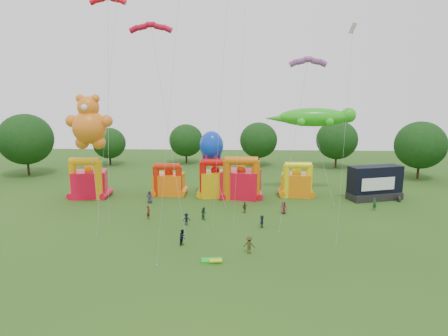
{
  "coord_description": "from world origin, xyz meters",
  "views": [
    {
      "loc": [
        4.03,
        -31.88,
        16.19
      ],
      "look_at": [
        1.96,
        18.0,
        6.62
      ],
      "focal_mm": 32.0,
      "sensor_mm": 36.0,
      "label": 1
    }
  ],
  "objects_px": {
    "spectator_0": "(150,197)",
    "spectator_4": "(245,207)",
    "bouncy_castle_2": "(215,182)",
    "octopus_kite": "(216,170)",
    "bouncy_castle_0": "(89,182)",
    "stage_trailer": "(375,183)",
    "teddy_bear_kite": "(91,142)",
    "gecko_kite": "(319,143)"
  },
  "relations": [
    {
      "from": "teddy_bear_kite",
      "to": "gecko_kite",
      "type": "bearing_deg",
      "value": 12.88
    },
    {
      "from": "teddy_bear_kite",
      "to": "gecko_kite",
      "type": "relative_size",
      "value": 1.1
    },
    {
      "from": "bouncy_castle_2",
      "to": "spectator_4",
      "type": "relative_size",
      "value": 4.05
    },
    {
      "from": "spectator_0",
      "to": "octopus_kite",
      "type": "bearing_deg",
      "value": 17.96
    },
    {
      "from": "octopus_kite",
      "to": "stage_trailer",
      "type": "bearing_deg",
      "value": 1.13
    },
    {
      "from": "bouncy_castle_0",
      "to": "spectator_4",
      "type": "distance_m",
      "value": 25.15
    },
    {
      "from": "bouncy_castle_2",
      "to": "teddy_bear_kite",
      "type": "distance_m",
      "value": 19.37
    },
    {
      "from": "bouncy_castle_2",
      "to": "stage_trailer",
      "type": "xyz_separation_m",
      "value": [
        24.4,
        -0.65,
        0.15
      ]
    },
    {
      "from": "bouncy_castle_2",
      "to": "gecko_kite",
      "type": "bearing_deg",
      "value": 4.23
    },
    {
      "from": "octopus_kite",
      "to": "bouncy_castle_2",
      "type": "bearing_deg",
      "value": 98.16
    },
    {
      "from": "gecko_kite",
      "to": "bouncy_castle_0",
      "type": "bearing_deg",
      "value": -175.94
    },
    {
      "from": "gecko_kite",
      "to": "spectator_4",
      "type": "bearing_deg",
      "value": -140.09
    },
    {
      "from": "spectator_0",
      "to": "spectator_4",
      "type": "distance_m",
      "value": 14.58
    },
    {
      "from": "stage_trailer",
      "to": "spectator_4",
      "type": "height_order",
      "value": "stage_trailer"
    },
    {
      "from": "bouncy_castle_0",
      "to": "spectator_4",
      "type": "bearing_deg",
      "value": -16.46
    },
    {
      "from": "bouncy_castle_2",
      "to": "gecko_kite",
      "type": "distance_m",
      "value": 17.19
    },
    {
      "from": "bouncy_castle_2",
      "to": "spectator_4",
      "type": "distance_m",
      "value": 9.72
    },
    {
      "from": "bouncy_castle_2",
      "to": "octopus_kite",
      "type": "xyz_separation_m",
      "value": [
        0.16,
        -1.12,
        2.16
      ]
    },
    {
      "from": "stage_trailer",
      "to": "gecko_kite",
      "type": "height_order",
      "value": "gecko_kite"
    },
    {
      "from": "stage_trailer",
      "to": "octopus_kite",
      "type": "bearing_deg",
      "value": -178.87
    },
    {
      "from": "bouncy_castle_0",
      "to": "octopus_kite",
      "type": "distance_m",
      "value": 19.79
    },
    {
      "from": "stage_trailer",
      "to": "teddy_bear_kite",
      "type": "height_order",
      "value": "teddy_bear_kite"
    },
    {
      "from": "bouncy_castle_2",
      "to": "octopus_kite",
      "type": "relative_size",
      "value": 0.6
    },
    {
      "from": "bouncy_castle_2",
      "to": "octopus_kite",
      "type": "bearing_deg",
      "value": -81.84
    },
    {
      "from": "bouncy_castle_0",
      "to": "spectator_4",
      "type": "xyz_separation_m",
      "value": [
        24.06,
        -7.11,
        -1.69
      ]
    },
    {
      "from": "teddy_bear_kite",
      "to": "octopus_kite",
      "type": "height_order",
      "value": "teddy_bear_kite"
    },
    {
      "from": "gecko_kite",
      "to": "octopus_kite",
      "type": "height_order",
      "value": "gecko_kite"
    },
    {
      "from": "teddy_bear_kite",
      "to": "spectator_0",
      "type": "distance_m",
      "value": 11.46
    },
    {
      "from": "gecko_kite",
      "to": "spectator_4",
      "type": "xyz_separation_m",
      "value": [
        -11.52,
        -9.63,
        -7.62
      ]
    },
    {
      "from": "spectator_0",
      "to": "bouncy_castle_2",
      "type": "bearing_deg",
      "value": 24.16
    },
    {
      "from": "octopus_kite",
      "to": "spectator_4",
      "type": "distance_m",
      "value": 9.32
    },
    {
      "from": "bouncy_castle_0",
      "to": "teddy_bear_kite",
      "type": "bearing_deg",
      "value": -62.35
    },
    {
      "from": "stage_trailer",
      "to": "teddy_bear_kite",
      "type": "relative_size",
      "value": 0.54
    },
    {
      "from": "teddy_bear_kite",
      "to": "spectator_0",
      "type": "relative_size",
      "value": 8.65
    },
    {
      "from": "octopus_kite",
      "to": "spectator_0",
      "type": "height_order",
      "value": "octopus_kite"
    },
    {
      "from": "stage_trailer",
      "to": "spectator_0",
      "type": "xyz_separation_m",
      "value": [
        -33.83,
        -3.64,
        -1.58
      ]
    },
    {
      "from": "bouncy_castle_0",
      "to": "stage_trailer",
      "type": "xyz_separation_m",
      "value": [
        43.92,
        0.69,
        0.05
      ]
    },
    {
      "from": "octopus_kite",
      "to": "spectator_4",
      "type": "bearing_deg",
      "value": -59.13
    },
    {
      "from": "teddy_bear_kite",
      "to": "spectator_4",
      "type": "distance_m",
      "value": 23.2
    },
    {
      "from": "spectator_4",
      "to": "gecko_kite",
      "type": "bearing_deg",
      "value": 172.27
    },
    {
      "from": "bouncy_castle_0",
      "to": "stage_trailer",
      "type": "distance_m",
      "value": 43.92
    },
    {
      "from": "stage_trailer",
      "to": "spectator_0",
      "type": "distance_m",
      "value": 34.06
    }
  ]
}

